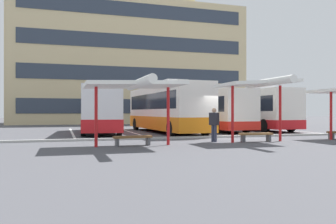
# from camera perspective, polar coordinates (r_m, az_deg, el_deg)

# --- Properties ---
(ground_plane) EXTENTS (160.00, 160.00, 0.00)m
(ground_plane) POSITION_cam_1_polar(r_m,az_deg,el_deg) (20.95, 9.37, -4.18)
(ground_plane) COLOR #47474C
(terminal_building) EXTENTS (31.31, 11.30, 19.25)m
(terminal_building) POSITION_cam_1_polar(r_m,az_deg,el_deg) (50.48, -6.31, 7.67)
(terminal_building) COLOR #D1BC8C
(terminal_building) RESTS_ON ground
(coach_bus_0) EXTENTS (3.22, 10.20, 3.59)m
(coach_bus_0) POSITION_cam_1_polar(r_m,az_deg,el_deg) (25.83, -11.14, 0.28)
(coach_bus_0) COLOR silver
(coach_bus_0) RESTS_ON ground
(coach_bus_1) EXTENTS (3.12, 12.03, 3.77)m
(coach_bus_1) POSITION_cam_1_polar(r_m,az_deg,el_deg) (25.95, -0.41, 0.46)
(coach_bus_1) COLOR silver
(coach_bus_1) RESTS_ON ground
(coach_bus_2) EXTENTS (3.41, 12.17, 3.54)m
(coach_bus_2) POSITION_cam_1_polar(r_m,az_deg,el_deg) (29.43, 6.05, 0.25)
(coach_bus_2) COLOR silver
(coach_bus_2) RESTS_ON ground
(coach_bus_3) EXTENTS (2.61, 11.09, 3.67)m
(coach_bus_3) POSITION_cam_1_polar(r_m,az_deg,el_deg) (30.97, 13.51, 0.34)
(coach_bus_3) COLOR silver
(coach_bus_3) RESTS_ON ground
(lane_stripe_0) EXTENTS (0.16, 14.00, 0.01)m
(lane_stripe_0) POSITION_cam_1_polar(r_m,az_deg,el_deg) (25.88, -15.45, -3.38)
(lane_stripe_0) COLOR white
(lane_stripe_0) RESTS_ON ground
(lane_stripe_1) EXTENTS (0.16, 14.00, 0.01)m
(lane_stripe_1) POSITION_cam_1_polar(r_m,az_deg,el_deg) (26.35, -6.07, -3.32)
(lane_stripe_1) COLOR white
(lane_stripe_1) RESTS_ON ground
(lane_stripe_2) EXTENTS (0.16, 14.00, 0.01)m
(lane_stripe_2) POSITION_cam_1_polar(r_m,az_deg,el_deg) (27.49, 2.75, -3.18)
(lane_stripe_2) COLOR white
(lane_stripe_2) RESTS_ON ground
(lane_stripe_3) EXTENTS (0.16, 14.00, 0.01)m
(lane_stripe_3) POSITION_cam_1_polar(r_m,az_deg,el_deg) (29.22, 10.69, -2.99)
(lane_stripe_3) COLOR white
(lane_stripe_3) RESTS_ON ground
(lane_stripe_4) EXTENTS (0.16, 14.00, 0.01)m
(lane_stripe_4) POSITION_cam_1_polar(r_m,az_deg,el_deg) (31.45, 17.63, -2.78)
(lane_stripe_4) COLOR white
(lane_stripe_4) RESTS_ON ground
(waiting_shelter_0) EXTENTS (4.29, 4.98, 2.90)m
(waiting_shelter_0) POSITION_cam_1_polar(r_m,az_deg,el_deg) (15.44, -5.53, 4.32)
(waiting_shelter_0) COLOR red
(waiting_shelter_0) RESTS_ON ground
(bench_0) EXTENTS (1.80, 0.61, 0.45)m
(bench_0) POSITION_cam_1_polar(r_m,az_deg,el_deg) (15.82, -5.82, -4.32)
(bench_0) COLOR brown
(bench_0) RESTS_ON ground
(waiting_shelter_1) EXTENTS (3.77, 4.18, 3.19)m
(waiting_shelter_1) POSITION_cam_1_polar(r_m,az_deg,el_deg) (18.15, 14.81, 4.35)
(waiting_shelter_1) COLOR red
(waiting_shelter_1) RESTS_ON ground
(bench_1) EXTENTS (1.77, 0.52, 0.45)m
(bench_1) POSITION_cam_1_polar(r_m,az_deg,el_deg) (18.44, 14.24, -3.70)
(bench_1) COLOR brown
(bench_1) RESTS_ON ground
(platform_kerb) EXTENTS (44.00, 0.24, 0.12)m
(platform_kerb) POSITION_cam_1_polar(r_m,az_deg,el_deg) (21.01, 9.29, -4.01)
(platform_kerb) COLOR #ADADA8
(platform_kerb) RESTS_ON ground
(waiting_passenger_0) EXTENTS (0.43, 0.54, 1.73)m
(waiting_passenger_0) POSITION_cam_1_polar(r_m,az_deg,el_deg) (17.87, 7.58, -1.67)
(waiting_passenger_0) COLOR #33384C
(waiting_passenger_0) RESTS_ON ground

